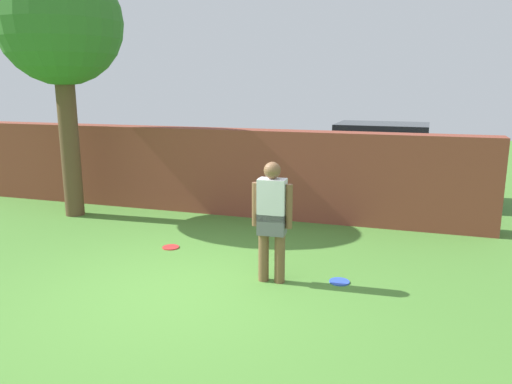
# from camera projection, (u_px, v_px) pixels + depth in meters

# --- Properties ---
(ground_plane) EXTENTS (40.00, 40.00, 0.00)m
(ground_plane) POSITION_uv_depth(u_px,v_px,m) (180.00, 291.00, 6.27)
(ground_plane) COLOR #4C8433
(brick_wall) EXTENTS (11.47, 0.50, 1.72)m
(brick_wall) POSITION_uv_depth(u_px,v_px,m) (197.00, 170.00, 10.14)
(brick_wall) COLOR brown
(brick_wall) RESTS_ON ground
(tree) EXTENTS (2.32, 2.32, 4.87)m
(tree) POSITION_uv_depth(u_px,v_px,m) (60.00, 26.00, 9.17)
(tree) COLOR brown
(tree) RESTS_ON ground
(person) EXTENTS (0.54, 0.23, 1.62)m
(person) POSITION_uv_depth(u_px,v_px,m) (272.00, 217.00, 6.41)
(person) COLOR brown
(person) RESTS_ON ground
(car) EXTENTS (4.25, 2.03, 1.72)m
(car) POSITION_uv_depth(u_px,v_px,m) (380.00, 161.00, 11.24)
(car) COLOR navy
(car) RESTS_ON ground
(frisbee_red) EXTENTS (0.27, 0.27, 0.02)m
(frisbee_red) POSITION_uv_depth(u_px,v_px,m) (171.00, 247.00, 7.94)
(frisbee_red) COLOR red
(frisbee_red) RESTS_ON ground
(frisbee_blue) EXTENTS (0.27, 0.27, 0.02)m
(frisbee_blue) POSITION_uv_depth(u_px,v_px,m) (339.00, 282.00, 6.56)
(frisbee_blue) COLOR blue
(frisbee_blue) RESTS_ON ground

